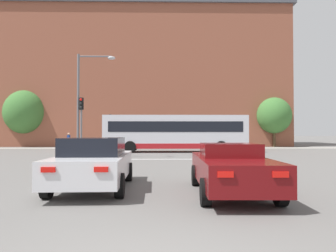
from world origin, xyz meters
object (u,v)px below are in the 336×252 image
at_px(traffic_light_near_left, 81,117).
at_px(car_roadster_right, 231,168).
at_px(pedestrian_waiting, 69,139).
at_px(car_saloon_left, 94,163).
at_px(street_lamp_junction, 85,93).
at_px(bus_crossing_lead, 175,132).
at_px(traffic_light_far_left, 110,125).

bearing_deg(traffic_light_near_left, car_roadster_right, -60.53).
height_order(traffic_light_near_left, pedestrian_waiting, traffic_light_near_left).
bearing_deg(car_saloon_left, car_roadster_right, -15.11).
bearing_deg(traffic_light_near_left, car_saloon_left, -74.45).
bearing_deg(street_lamp_junction, car_roadster_right, -61.61).
height_order(bus_crossing_lead, pedestrian_waiting, bus_crossing_lead).
height_order(car_roadster_right, bus_crossing_lead, bus_crossing_lead).
xyz_separation_m(traffic_light_far_left, street_lamp_junction, (0.60, -14.37, 1.76)).
distance_m(bus_crossing_lead, pedestrian_waiting, 13.76).
xyz_separation_m(car_saloon_left, street_lamp_junction, (-3.06, 11.94, 3.52)).
relative_size(street_lamp_junction, pedestrian_waiting, 4.07).
distance_m(car_roadster_right, street_lamp_junction, 15.08).
xyz_separation_m(car_roadster_right, traffic_light_far_left, (-7.57, 27.26, 1.83)).
xyz_separation_m(traffic_light_near_left, street_lamp_junction, (0.20, 0.21, 1.60)).
relative_size(car_saloon_left, traffic_light_far_left, 1.30).
bearing_deg(traffic_light_far_left, car_roadster_right, -74.49).
bearing_deg(bus_crossing_lead, traffic_light_near_left, 138.10).
xyz_separation_m(traffic_light_far_left, pedestrian_waiting, (-4.59, 0.21, -1.54)).
xyz_separation_m(bus_crossing_lead, pedestrian_waiting, (-11.48, 7.56, -0.73)).
bearing_deg(car_saloon_left, pedestrian_waiting, 105.90).
bearing_deg(traffic_light_near_left, bus_crossing_lead, 48.10).
xyz_separation_m(car_saloon_left, traffic_light_far_left, (-3.66, 26.31, 1.76)).
bearing_deg(car_roadster_right, bus_crossing_lead, 93.47).
xyz_separation_m(bus_crossing_lead, traffic_light_far_left, (-6.88, 7.35, 0.81)).
bearing_deg(car_saloon_left, traffic_light_far_left, 96.53).
distance_m(car_saloon_left, bus_crossing_lead, 19.25).
height_order(car_saloon_left, pedestrian_waiting, pedestrian_waiting).
bearing_deg(bus_crossing_lead, car_saloon_left, 170.36).
bearing_deg(traffic_light_far_left, traffic_light_near_left, -88.43).
distance_m(car_roadster_right, traffic_light_far_left, 28.35).
xyz_separation_m(car_saloon_left, bus_crossing_lead, (3.22, 18.96, 0.95)).
xyz_separation_m(traffic_light_near_left, traffic_light_far_left, (-0.40, 14.58, -0.16)).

